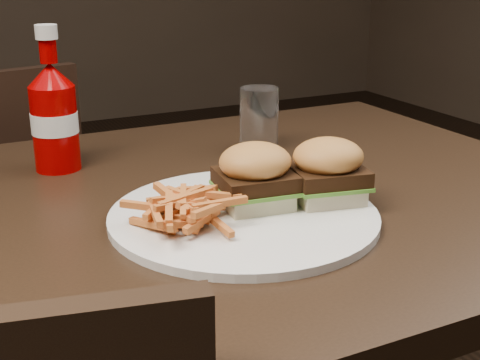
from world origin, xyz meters
name	(u,v)px	position (x,y,z in m)	size (l,w,h in m)	color
dining_table	(172,216)	(0.00, 0.00, 0.73)	(1.20, 0.80, 0.04)	black
plate	(244,216)	(0.06, -0.10, 0.76)	(0.34, 0.34, 0.01)	white
sandwich_half_a	(255,198)	(0.08, -0.08, 0.77)	(0.08, 0.08, 0.02)	#F2EABE
sandwich_half_b	(327,192)	(0.18, -0.11, 0.77)	(0.08, 0.08, 0.02)	beige
fries_pile	(186,207)	(-0.02, -0.10, 0.78)	(0.10, 0.10, 0.04)	orange
ketchup_bottle	(55,131)	(-0.10, 0.21, 0.81)	(0.07, 0.07, 0.14)	#930001
tumbler	(259,118)	(0.22, 0.17, 0.81)	(0.06, 0.06, 0.10)	white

